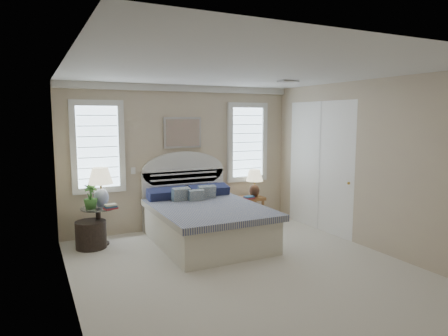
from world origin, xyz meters
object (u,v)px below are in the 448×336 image
at_px(side_table_left, 99,222).
at_px(lamp_right, 254,180).
at_px(nightstand_right, 250,204).
at_px(bed, 204,219).
at_px(lamp_left, 101,182).
at_px(floor_pot, 91,235).

distance_m(side_table_left, lamp_right, 3.06).
relative_size(nightstand_right, lamp_right, 0.95).
bearing_deg(bed, side_table_left, 160.26).
bearing_deg(lamp_right, lamp_left, 179.68).
height_order(side_table_left, nightstand_right, side_table_left).
height_order(side_table_left, floor_pot, side_table_left).
relative_size(bed, side_table_left, 3.61).
height_order(nightstand_right, floor_pot, nightstand_right).
xyz_separation_m(nightstand_right, floor_pot, (-3.09, -0.21, -0.16)).
distance_m(bed, lamp_right, 1.60).
bearing_deg(lamp_left, side_table_left, -128.76).
height_order(bed, lamp_left, bed).
xyz_separation_m(side_table_left, lamp_right, (3.02, 0.07, 0.48)).
bearing_deg(floor_pot, bed, -15.03).
bearing_deg(lamp_left, bed, -23.33).
bearing_deg(floor_pot, lamp_left, 43.04).
bearing_deg(nightstand_right, lamp_left, -179.78).
bearing_deg(floor_pot, lamp_right, 3.31).
height_order(side_table_left, lamp_left, lamp_left).
xyz_separation_m(side_table_left, nightstand_right, (2.95, 0.10, -0.00)).
xyz_separation_m(bed, lamp_left, (-1.58, 0.68, 0.65)).
bearing_deg(floor_pot, side_table_left, 37.87).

